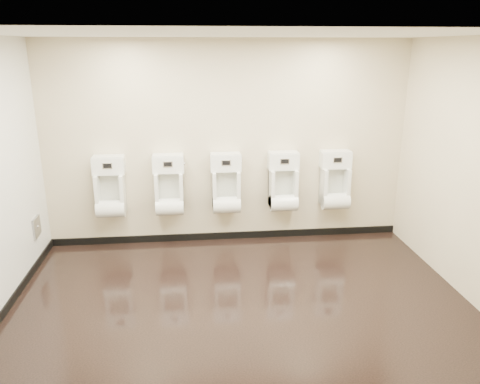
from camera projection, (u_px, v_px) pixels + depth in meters
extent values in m
cube|color=black|center=(241.00, 300.00, 5.18)|extent=(5.00, 3.50, 0.00)
cube|color=silver|center=(241.00, 34.00, 4.35)|extent=(5.00, 3.50, 0.00)
cube|color=beige|center=(227.00, 144.00, 6.43)|extent=(5.00, 0.02, 2.80)
cube|color=beige|center=(269.00, 249.00, 3.11)|extent=(5.00, 0.02, 2.80)
cube|color=beige|center=(472.00, 172.00, 5.02)|extent=(0.02, 3.50, 2.80)
cube|color=black|center=(228.00, 235.00, 6.82)|extent=(5.00, 0.02, 0.10)
cube|color=black|center=(6.00, 309.00, 4.92)|extent=(0.02, 3.50, 0.10)
cube|color=#9E9EA3|center=(37.00, 227.00, 5.93)|extent=(0.03, 0.25, 0.25)
cylinder|color=silver|center=(38.00, 227.00, 5.93)|extent=(0.02, 0.04, 0.04)
cube|color=white|center=(111.00, 194.00, 6.32)|extent=(0.38, 0.27, 0.54)
cube|color=silver|center=(111.00, 189.00, 6.39)|extent=(0.28, 0.01, 0.42)
cylinder|color=white|center=(111.00, 209.00, 6.31)|extent=(0.38, 0.23, 0.23)
cube|color=white|center=(109.00, 165.00, 6.24)|extent=(0.42, 0.20, 0.23)
cube|color=black|center=(107.00, 166.00, 6.14)|extent=(0.11, 0.01, 0.06)
cube|color=silver|center=(107.00, 166.00, 6.14)|extent=(0.13, 0.01, 0.08)
cylinder|color=silver|center=(125.00, 165.00, 6.26)|extent=(0.01, 0.03, 0.03)
cube|color=white|center=(169.00, 192.00, 6.40)|extent=(0.38, 0.27, 0.54)
cube|color=silver|center=(170.00, 187.00, 6.47)|extent=(0.28, 0.01, 0.42)
cylinder|color=white|center=(170.00, 207.00, 6.39)|extent=(0.38, 0.23, 0.23)
cube|color=white|center=(168.00, 164.00, 6.32)|extent=(0.42, 0.20, 0.23)
cube|color=black|center=(168.00, 164.00, 6.21)|extent=(0.11, 0.01, 0.06)
cube|color=silver|center=(168.00, 164.00, 6.22)|extent=(0.13, 0.01, 0.08)
cylinder|color=silver|center=(184.00, 164.00, 6.34)|extent=(0.01, 0.03, 0.03)
cube|color=white|center=(226.00, 190.00, 6.48)|extent=(0.38, 0.27, 0.54)
cube|color=silver|center=(226.00, 185.00, 6.55)|extent=(0.28, 0.01, 0.42)
cylinder|color=white|center=(227.00, 205.00, 6.47)|extent=(0.38, 0.23, 0.23)
cube|color=white|center=(226.00, 163.00, 6.40)|extent=(0.42, 0.20, 0.23)
cube|color=black|center=(226.00, 163.00, 6.29)|extent=(0.11, 0.01, 0.06)
cube|color=silver|center=(226.00, 163.00, 6.30)|extent=(0.13, 0.01, 0.08)
cylinder|color=silver|center=(241.00, 162.00, 6.42)|extent=(0.01, 0.03, 0.03)
cube|color=white|center=(283.00, 188.00, 6.56)|extent=(0.38, 0.27, 0.54)
cube|color=silver|center=(282.00, 184.00, 6.63)|extent=(0.28, 0.01, 0.42)
cylinder|color=white|center=(284.00, 203.00, 6.55)|extent=(0.38, 0.23, 0.23)
cube|color=white|center=(283.00, 161.00, 6.48)|extent=(0.42, 0.20, 0.23)
cube|color=black|center=(285.00, 161.00, 6.37)|extent=(0.11, 0.01, 0.06)
cube|color=silver|center=(285.00, 161.00, 6.38)|extent=(0.13, 0.01, 0.08)
cylinder|color=silver|center=(299.00, 161.00, 6.50)|extent=(0.01, 0.03, 0.03)
cube|color=white|center=(335.00, 187.00, 6.63)|extent=(0.38, 0.27, 0.54)
cube|color=silver|center=(333.00, 182.00, 6.71)|extent=(0.28, 0.01, 0.42)
cylinder|color=white|center=(335.00, 201.00, 6.62)|extent=(0.38, 0.23, 0.23)
cube|color=white|center=(335.00, 160.00, 6.55)|extent=(0.42, 0.20, 0.23)
cube|color=black|center=(338.00, 160.00, 6.45)|extent=(0.11, 0.01, 0.06)
cube|color=silver|center=(338.00, 160.00, 6.45)|extent=(0.13, 0.01, 0.08)
cylinder|color=silver|center=(350.00, 159.00, 6.58)|extent=(0.01, 0.03, 0.03)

